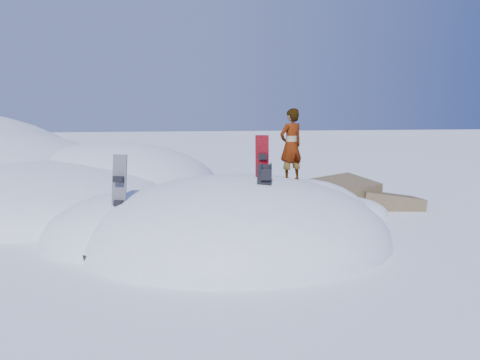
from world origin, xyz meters
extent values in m
plane|color=white|center=(0.00, 0.00, 0.00)|extent=(120.00, 120.00, 0.00)
ellipsoid|color=silver|center=(0.00, 0.00, 0.00)|extent=(7.00, 6.00, 3.00)
ellipsoid|color=silver|center=(-2.20, 0.60, 0.00)|extent=(4.40, 4.00, 2.20)
ellipsoid|color=silver|center=(1.80, 0.80, 0.00)|extent=(3.60, 3.20, 2.50)
ellipsoid|color=silver|center=(-6.00, 5.00, 0.00)|extent=(10.00, 9.00, 2.80)
ellipsoid|color=silver|center=(-3.50, 7.50, 0.00)|extent=(8.00, 8.00, 3.60)
ellipsoid|color=silver|center=(-5.50, 4.00, 0.00)|extent=(6.00, 5.00, 1.80)
cube|color=brown|center=(3.60, 3.40, 0.10)|extent=(2.82, 2.41, 1.62)
cube|color=brown|center=(5.20, 3.00, -0.10)|extent=(2.16, 1.80, 1.33)
cube|color=brown|center=(4.20, 4.60, 0.00)|extent=(2.08, 2.01, 1.10)
ellipsoid|color=silver|center=(3.20, 2.40, 0.00)|extent=(3.20, 2.40, 1.00)
cube|color=#B50917|center=(0.52, -0.22, 1.64)|extent=(0.34, 0.29, 1.56)
cube|color=black|center=(0.52, -0.28, 1.95)|extent=(0.21, 0.17, 0.14)
cube|color=black|center=(0.52, -0.28, 1.48)|extent=(0.21, 0.17, 0.14)
cube|color=black|center=(-2.56, -0.25, 1.19)|extent=(0.40, 0.37, 1.68)
cube|color=black|center=(-2.56, -0.32, 1.52)|extent=(0.24, 0.20, 0.15)
cube|color=black|center=(-2.56, -0.32, 1.02)|extent=(0.24, 0.20, 0.15)
cube|color=black|center=(0.45, -0.75, 1.61)|extent=(0.36, 0.35, 0.46)
cube|color=black|center=(0.45, -0.88, 1.63)|extent=(0.23, 0.19, 0.25)
cylinder|color=black|center=(0.36, -0.87, 1.72)|extent=(0.03, 0.17, 0.31)
cylinder|color=black|center=(0.55, -0.87, 1.72)|extent=(0.03, 0.17, 0.31)
cube|color=black|center=(-2.85, -1.07, 0.10)|extent=(0.75, 0.73, 0.17)
cube|color=black|center=(-2.57, -0.88, 0.17)|extent=(0.35, 0.27, 0.11)
imported|color=slate|center=(1.26, 0.13, 2.15)|extent=(0.72, 0.61, 1.67)
camera|label=1|loc=(-1.64, -10.19, 2.91)|focal=35.00mm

